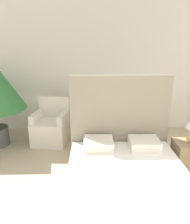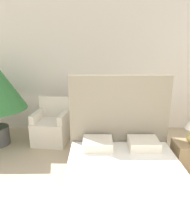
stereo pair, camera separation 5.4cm
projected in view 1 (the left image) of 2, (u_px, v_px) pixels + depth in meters
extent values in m
cube|color=silver|center=(102.00, 67.00, 4.94)|extent=(10.00, 0.06, 2.90)
cube|color=brown|center=(128.00, 198.00, 2.70)|extent=(1.53, 1.93, 0.25)
cube|color=white|center=(129.00, 182.00, 2.63)|extent=(1.50, 1.89, 0.20)
cube|color=gray|center=(120.00, 123.00, 3.46)|extent=(1.56, 0.06, 1.51)
cube|color=silver|center=(98.00, 144.00, 3.28)|extent=(0.44, 0.39, 0.14)
cube|color=silver|center=(144.00, 143.00, 3.29)|extent=(0.44, 0.39, 0.14)
cube|color=silver|center=(51.00, 132.00, 4.45)|extent=(0.74, 0.73, 0.47)
cube|color=silver|center=(54.00, 107.00, 4.60)|extent=(0.66, 0.15, 0.43)
cube|color=silver|center=(37.00, 116.00, 4.39)|extent=(0.18, 0.59, 0.17)
cube|color=silver|center=(63.00, 118.00, 4.32)|extent=(0.18, 0.59, 0.17)
cube|color=silver|center=(101.00, 132.00, 4.47)|extent=(0.70, 0.69, 0.47)
cube|color=silver|center=(101.00, 106.00, 4.61)|extent=(0.66, 0.10, 0.43)
cube|color=silver|center=(87.00, 117.00, 4.39)|extent=(0.14, 0.59, 0.17)
cube|color=silver|center=(115.00, 117.00, 4.36)|extent=(0.14, 0.59, 0.17)
cube|color=#937A56|center=(188.00, 157.00, 3.41)|extent=(0.45, 0.40, 0.51)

